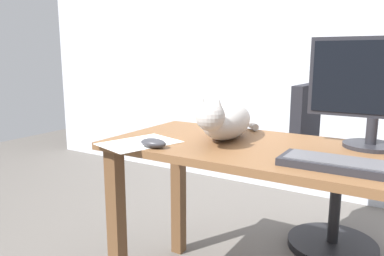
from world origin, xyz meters
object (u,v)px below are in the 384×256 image
object	(u,v)px
monitor	(376,88)
office_chair	(327,180)
computer_mouse	(153,143)
cat	(225,120)
keyboard	(353,166)

from	to	relation	value
monitor	office_chair	bearing A→B (deg)	115.00
monitor	computer_mouse	world-z (taller)	monitor
cat	computer_mouse	size ratio (longest dim) A/B	5.54
computer_mouse	cat	bearing A→B (deg)	58.20
monitor	computer_mouse	distance (m)	0.85
monitor	keyboard	bearing A→B (deg)	-91.85
monitor	keyboard	distance (m)	0.40
office_chair	cat	world-z (taller)	cat
office_chair	cat	xyz separation A→B (m)	(-0.29, -0.69, 0.41)
monitor	cat	size ratio (longest dim) A/B	0.79
cat	computer_mouse	world-z (taller)	cat
cat	computer_mouse	xyz separation A→B (m)	(-0.17, -0.27, -0.06)
keyboard	office_chair	bearing A→B (deg)	105.19
keyboard	cat	bearing A→B (deg)	160.74
office_chair	computer_mouse	size ratio (longest dim) A/B	8.25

